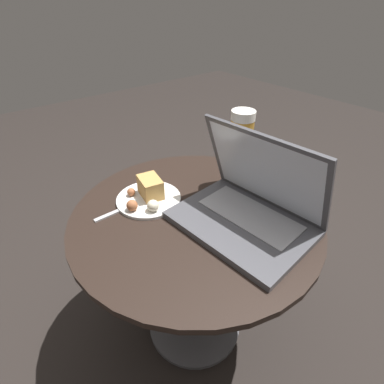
% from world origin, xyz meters
% --- Properties ---
extents(ground_plane, '(6.00, 6.00, 0.00)m').
position_xyz_m(ground_plane, '(0.00, 0.00, 0.00)').
color(ground_plane, black).
extents(table, '(0.70, 0.70, 0.54)m').
position_xyz_m(table, '(0.00, 0.00, 0.41)').
color(table, '#515156').
rests_on(table, ground_plane).
extents(laptop, '(0.37, 0.28, 0.25)m').
position_xyz_m(laptop, '(0.12, 0.08, 0.59)').
color(laptop, '#47474C').
rests_on(laptop, table).
extents(beer_glass, '(0.07, 0.07, 0.24)m').
position_xyz_m(beer_glass, '(-0.03, 0.20, 0.66)').
color(beer_glass, gold).
rests_on(beer_glass, table).
extents(snack_plate, '(0.19, 0.19, 0.07)m').
position_xyz_m(snack_plate, '(-0.13, -0.07, 0.56)').
color(snack_plate, silver).
rests_on(snack_plate, table).
extents(fork, '(0.02, 0.19, 0.00)m').
position_xyz_m(fork, '(-0.14, -0.12, 0.54)').
color(fork, '#B2B2B7').
rests_on(fork, table).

